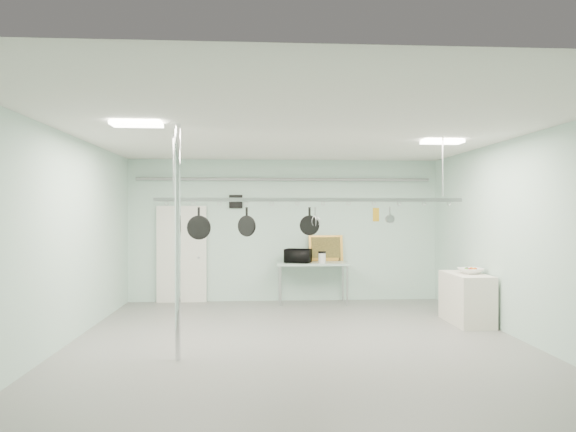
{
  "coord_description": "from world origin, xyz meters",
  "views": [
    {
      "loc": [
        -0.64,
        -7.62,
        2.0
      ],
      "look_at": [
        -0.1,
        1.0,
        1.94
      ],
      "focal_mm": 32.0,
      "sensor_mm": 36.0,
      "label": 1
    }
  ],
  "objects": [
    {
      "name": "door",
      "position": [
        -2.3,
        3.94,
        1.05
      ],
      "size": [
        1.1,
        0.1,
        2.2
      ],
      "primitive_type": "cube",
      "color": "silver",
      "rests_on": "floor"
    },
    {
      "name": "ceiling",
      "position": [
        0.0,
        0.0,
        3.19
      ],
      "size": [
        7.0,
        8.0,
        0.02
      ],
      "primitive_type": "cube",
      "color": "silver",
      "rests_on": "back_wall"
    },
    {
      "name": "painting_large",
      "position": [
        0.93,
        3.9,
        1.2
      ],
      "size": [
        0.79,
        0.2,
        0.58
      ],
      "primitive_type": "cube",
      "rotation": [
        -0.14,
        0.0,
        0.09
      ],
      "color": "#C78935",
      "rests_on": "prep_table"
    },
    {
      "name": "fruit_bowl",
      "position": [
        3.22,
        1.38,
        0.95
      ],
      "size": [
        0.49,
        0.49,
        0.1
      ],
      "primitive_type": "imported",
      "rotation": [
        0.0,
        0.0,
        0.2
      ],
      "color": "white",
      "rests_on": "side_cabinet"
    },
    {
      "name": "grater",
      "position": [
        1.23,
        0.3,
        1.97
      ],
      "size": [
        0.1,
        0.04,
        0.23
      ],
      "primitive_type": null,
      "rotation": [
        0.0,
        0.0,
        0.27
      ],
      "color": "gold",
      "rests_on": "pot_rack"
    },
    {
      "name": "chrome_pole",
      "position": [
        -1.7,
        -0.6,
        1.6
      ],
      "size": [
        0.08,
        0.08,
        3.2
      ],
      "primitive_type": "cylinder",
      "color": "silver",
      "rests_on": "floor"
    },
    {
      "name": "pot_rack",
      "position": [
        0.2,
        0.3,
        2.23
      ],
      "size": [
        4.8,
        0.06,
        1.0
      ],
      "color": "#B7B7BC",
      "rests_on": "ceiling"
    },
    {
      "name": "wall_vent",
      "position": [
        -1.1,
        3.97,
        2.25
      ],
      "size": [
        0.3,
        0.04,
        0.3
      ],
      "primitive_type": "cube",
      "color": "black",
      "rests_on": "back_wall"
    },
    {
      "name": "floor",
      "position": [
        0.0,
        0.0,
        0.0
      ],
      "size": [
        8.0,
        8.0,
        0.0
      ],
      "primitive_type": "plane",
      "color": "gray",
      "rests_on": "ground"
    },
    {
      "name": "coffee_canister",
      "position": [
        0.78,
        3.4,
        1.01
      ],
      "size": [
        0.17,
        0.17,
        0.22
      ],
      "primitive_type": "cylinder",
      "rotation": [
        0.0,
        0.0,
        0.07
      ],
      "color": "silver",
      "rests_on": "prep_table"
    },
    {
      "name": "skillet_left",
      "position": [
        -1.52,
        0.3,
        1.84
      ],
      "size": [
        0.37,
        0.11,
        0.49
      ],
      "primitive_type": null,
      "rotation": [
        0.0,
        0.0,
        -0.13
      ],
      "color": "black",
      "rests_on": "pot_rack"
    },
    {
      "name": "right_wall",
      "position": [
        3.49,
        0.0,
        1.6
      ],
      "size": [
        0.02,
        8.0,
        3.2
      ],
      "primitive_type": "cube",
      "color": "#AED1C5",
      "rests_on": "floor"
    },
    {
      "name": "light_panel_right",
      "position": [
        2.4,
        0.6,
        3.16
      ],
      "size": [
        0.65,
        0.3,
        0.05
      ],
      "primitive_type": "cube",
      "color": "white",
      "rests_on": "ceiling"
    },
    {
      "name": "microwave",
      "position": [
        0.27,
        3.53,
        1.06
      ],
      "size": [
        0.64,
        0.54,
        0.3
      ],
      "primitive_type": "imported",
      "rotation": [
        0.0,
        0.0,
        2.76
      ],
      "color": "black",
      "rests_on": "prep_table"
    },
    {
      "name": "fruit_cluster",
      "position": [
        3.22,
        1.38,
        0.99
      ],
      "size": [
        0.24,
        0.24,
        0.09
      ],
      "primitive_type": null,
      "color": "#A1190E",
      "rests_on": "fruit_bowl"
    },
    {
      "name": "side_cabinet",
      "position": [
        3.15,
        1.4,
        0.45
      ],
      "size": [
        0.6,
        1.2,
        0.9
      ],
      "primitive_type": "cube",
      "color": "silver",
      "rests_on": "floor"
    },
    {
      "name": "skillet_mid",
      "position": [
        -0.79,
        0.3,
        1.87
      ],
      "size": [
        0.3,
        0.22,
        0.43
      ],
      "primitive_type": null,
      "rotation": [
        0.0,
        0.0,
        -0.57
      ],
      "color": "black",
      "rests_on": "pot_rack"
    },
    {
      "name": "skillet_right",
      "position": [
        0.19,
        0.3,
        1.88
      ],
      "size": [
        0.31,
        0.14,
        0.41
      ],
      "primitive_type": null,
      "rotation": [
        0.0,
        0.0,
        -0.27
      ],
      "color": "black",
      "rests_on": "pot_rack"
    },
    {
      "name": "light_panel_left",
      "position": [
        -2.2,
        -0.8,
        3.16
      ],
      "size": [
        0.65,
        0.3,
        0.05
      ],
      "primitive_type": "cube",
      "color": "white",
      "rests_on": "ceiling"
    },
    {
      "name": "painting_small",
      "position": [
        1.12,
        3.9,
        1.03
      ],
      "size": [
        0.3,
        0.08,
        0.25
      ],
      "primitive_type": "cube",
      "rotation": [
        -0.17,
        0.0,
        -0.01
      ],
      "color": "#352812",
      "rests_on": "prep_table"
    },
    {
      "name": "back_wall",
      "position": [
        0.0,
        3.99,
        1.6
      ],
      "size": [
        7.0,
        0.02,
        3.2
      ],
      "primitive_type": "cube",
      "color": "#AED1C5",
      "rests_on": "floor"
    },
    {
      "name": "saucepan",
      "position": [
        1.45,
        0.3,
        1.96
      ],
      "size": [
        0.15,
        0.13,
        0.25
      ],
      "primitive_type": null,
      "rotation": [
        0.0,
        0.0,
        0.37
      ],
      "color": "#B3B4B8",
      "rests_on": "pot_rack"
    },
    {
      "name": "whisk",
      "position": [
        0.28,
        0.3,
        1.94
      ],
      "size": [
        0.19,
        0.19,
        0.29
      ],
      "primitive_type": null,
      "rotation": [
        0.0,
        0.0,
        -0.15
      ],
      "color": "silver",
      "rests_on": "pot_rack"
    },
    {
      "name": "prep_table",
      "position": [
        0.6,
        3.6,
        0.83
      ],
      "size": [
        1.6,
        0.7,
        0.91
      ],
      "color": "#9EBAAA",
      "rests_on": "floor"
    },
    {
      "name": "conduit_pipe",
      "position": [
        0.0,
        3.9,
        2.75
      ],
      "size": [
        6.6,
        0.07,
        0.07
      ],
      "primitive_type": "cylinder",
      "rotation": [
        0.0,
        1.57,
        0.0
      ],
      "color": "gray",
      "rests_on": "back_wall"
    }
  ]
}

